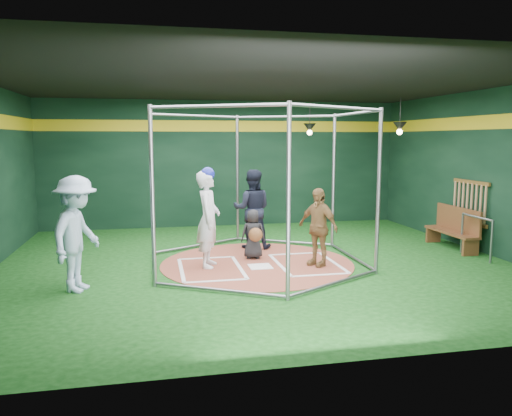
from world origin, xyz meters
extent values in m
cube|color=#0C380D|center=(0.00, 0.00, -0.01)|extent=(10.00, 9.00, 0.02)
cube|color=black|center=(0.00, 0.00, 3.50)|extent=(10.00, 9.00, 0.02)
cube|color=black|center=(0.00, 4.50, 1.75)|extent=(10.00, 0.10, 3.50)
cube|color=black|center=(0.00, -4.50, 1.75)|extent=(10.00, 0.10, 3.50)
cube|color=black|center=(5.00, 0.00, 1.75)|extent=(0.10, 9.00, 3.50)
cube|color=gold|center=(0.00, 4.47, 2.80)|extent=(10.00, 0.01, 0.30)
cube|color=gold|center=(4.97, 0.00, 2.80)|extent=(0.01, 9.00, 0.30)
cylinder|color=#954936|center=(0.00, 0.00, 0.01)|extent=(3.80, 3.80, 0.01)
cube|color=white|center=(0.00, -0.30, 0.02)|extent=(0.43, 0.43, 0.01)
cube|color=white|center=(-0.95, 0.60, 0.02)|extent=(1.10, 0.07, 0.01)
cube|color=white|center=(-0.95, -1.10, 0.02)|extent=(1.10, 0.07, 0.01)
cube|color=white|center=(-1.50, -0.25, 0.02)|extent=(0.07, 1.70, 0.01)
cube|color=white|center=(-0.40, -0.25, 0.02)|extent=(0.07, 1.70, 0.01)
cube|color=white|center=(0.95, 0.60, 0.02)|extent=(1.10, 0.07, 0.01)
cube|color=white|center=(0.95, -1.10, 0.02)|extent=(1.10, 0.07, 0.01)
cube|color=white|center=(0.40, -0.25, 0.02)|extent=(0.07, 1.70, 0.01)
cube|color=white|center=(1.50, -0.25, 0.02)|extent=(0.07, 1.70, 0.01)
cylinder|color=gray|center=(1.99, 1.15, 1.50)|extent=(0.07, 0.07, 3.00)
cylinder|color=gray|center=(0.00, 2.30, 1.50)|extent=(0.07, 0.07, 3.00)
cylinder|color=gray|center=(-1.99, 1.15, 1.50)|extent=(0.07, 0.07, 3.00)
cylinder|color=gray|center=(-1.99, -1.15, 1.50)|extent=(0.07, 0.07, 3.00)
cylinder|color=gray|center=(0.00, -2.30, 1.50)|extent=(0.07, 0.07, 3.00)
cylinder|color=gray|center=(1.99, -1.15, 1.50)|extent=(0.07, 0.07, 3.00)
cylinder|color=gray|center=(1.00, 1.72, 2.95)|extent=(2.02, 1.20, 0.06)
cylinder|color=gray|center=(1.00, 1.72, 0.05)|extent=(2.02, 1.20, 0.06)
cylinder|color=gray|center=(-1.00, 1.72, 2.95)|extent=(2.02, 1.20, 0.06)
cylinder|color=gray|center=(-1.00, 1.72, 0.05)|extent=(2.02, 1.20, 0.06)
cylinder|color=gray|center=(-1.99, 0.00, 2.95)|extent=(0.06, 2.30, 0.06)
cylinder|color=gray|center=(-1.99, 0.00, 0.05)|extent=(0.06, 2.30, 0.06)
cylinder|color=gray|center=(-1.00, -1.73, 2.95)|extent=(2.02, 1.20, 0.06)
cylinder|color=gray|center=(-1.00, -1.73, 0.05)|extent=(2.02, 1.20, 0.06)
cylinder|color=gray|center=(1.00, -1.73, 2.95)|extent=(2.02, 1.20, 0.06)
cylinder|color=gray|center=(1.00, -1.73, 0.05)|extent=(2.02, 1.20, 0.06)
cylinder|color=gray|center=(1.99, 0.00, 2.95)|extent=(0.06, 2.30, 0.06)
cylinder|color=gray|center=(1.99, 0.00, 0.05)|extent=(0.06, 2.30, 0.06)
cube|color=brown|center=(4.94, 0.40, 1.50)|extent=(0.05, 1.25, 0.08)
cube|color=brown|center=(4.94, 0.40, 0.60)|extent=(0.05, 1.25, 0.08)
cylinder|color=tan|center=(4.92, -0.15, 1.05)|extent=(0.06, 0.06, 0.85)
cylinder|color=tan|center=(4.92, 0.01, 1.05)|extent=(0.06, 0.06, 0.85)
cylinder|color=tan|center=(4.92, 0.16, 1.05)|extent=(0.06, 0.06, 0.85)
cylinder|color=tan|center=(4.92, 0.32, 1.05)|extent=(0.06, 0.06, 0.85)
cylinder|color=tan|center=(4.92, 0.48, 1.05)|extent=(0.06, 0.06, 0.85)
cylinder|color=tan|center=(4.92, 0.64, 1.05)|extent=(0.06, 0.06, 0.85)
cylinder|color=tan|center=(4.92, 0.79, 1.05)|extent=(0.06, 0.06, 0.85)
cylinder|color=tan|center=(4.92, 0.95, 1.05)|extent=(0.06, 0.06, 0.85)
cone|color=black|center=(2.20, 3.60, 2.75)|extent=(0.34, 0.34, 0.22)
sphere|color=#FFD899|center=(2.20, 3.60, 2.62)|extent=(0.14, 0.14, 0.14)
cylinder|color=black|center=(2.20, 3.60, 3.10)|extent=(0.02, 0.02, 0.70)
cone|color=black|center=(4.00, 2.00, 2.75)|extent=(0.34, 0.34, 0.22)
sphere|color=#FFD899|center=(4.00, 2.00, 2.62)|extent=(0.14, 0.14, 0.14)
cylinder|color=black|center=(4.00, 2.00, 3.10)|extent=(0.02, 0.02, 0.70)
imported|color=silver|center=(-0.96, -0.06, 0.93)|extent=(0.59, 0.76, 1.84)
sphere|color=navy|center=(-0.96, -0.06, 1.80)|extent=(0.26, 0.26, 0.26)
imported|color=#AC8249|center=(1.12, -0.40, 0.77)|extent=(0.81, 0.94, 1.51)
imported|color=black|center=(0.01, 0.42, 0.52)|extent=(0.54, 0.39, 1.01)
sphere|color=brown|center=(0.01, 0.17, 0.55)|extent=(0.28, 0.28, 0.28)
imported|color=black|center=(0.18, 1.39, 0.90)|extent=(1.00, 0.86, 1.77)
imported|color=#B0CCE9|center=(-3.20, -1.14, 0.94)|extent=(1.08, 1.38, 1.88)
cube|color=brown|center=(4.55, 0.46, 0.38)|extent=(0.38, 1.61, 0.05)
cube|color=brown|center=(4.70, 0.46, 0.67)|extent=(0.05, 1.61, 0.54)
cube|color=brown|center=(4.55, -0.26, 0.18)|extent=(0.36, 0.07, 0.36)
cube|color=brown|center=(4.55, 1.18, 0.18)|extent=(0.36, 0.07, 0.36)
cylinder|color=slate|center=(4.55, -0.91, 0.43)|extent=(0.05, 0.05, 0.87)
cylinder|color=slate|center=(4.55, 0.06, 0.43)|extent=(0.05, 0.05, 0.87)
cylinder|color=slate|center=(4.55, -0.42, 0.85)|extent=(0.05, 0.97, 0.05)
camera|label=1|loc=(-1.97, -9.43, 2.46)|focal=35.00mm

